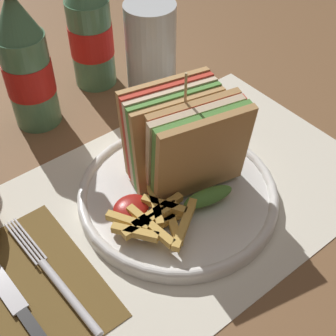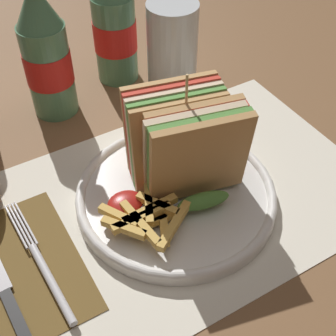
{
  "view_description": "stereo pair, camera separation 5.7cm",
  "coord_description": "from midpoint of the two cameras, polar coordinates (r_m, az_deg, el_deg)",
  "views": [
    {
      "loc": [
        -0.28,
        -0.3,
        0.44
      ],
      "look_at": [
        -0.03,
        0.02,
        0.04
      ],
      "focal_mm": 50.0,
      "sensor_mm": 36.0,
      "label": 1
    },
    {
      "loc": [
        -0.23,
        -0.33,
        0.44
      ],
      "look_at": [
        -0.03,
        0.02,
        0.04
      ],
      "focal_mm": 50.0,
      "sensor_mm": 36.0,
      "label": 2
    }
  ],
  "objects": [
    {
      "name": "coke_bottle_near",
      "position": [
        0.68,
        -19.29,
        11.78
      ],
      "size": [
        0.07,
        0.07,
        0.22
      ],
      "color": "#4C7F5B",
      "rests_on": "ground_plane"
    },
    {
      "name": "club_sandwich",
      "position": [
        0.55,
        -0.95,
        3.02
      ],
      "size": [
        0.13,
        0.13,
        0.15
      ],
      "color": "tan",
      "rests_on": "plate_main"
    },
    {
      "name": "placemat",
      "position": [
        0.59,
        -0.66,
        -3.56
      ],
      "size": [
        0.47,
        0.32,
        0.0
      ],
      "color": "silver",
      "rests_on": "ground_plane"
    },
    {
      "name": "plate_main",
      "position": [
        0.58,
        -1.58,
        -3.32
      ],
      "size": [
        0.25,
        0.25,
        0.02
      ],
      "color": "white",
      "rests_on": "ground_plane"
    },
    {
      "name": "fork",
      "position": [
        0.53,
        -16.21,
        -13.62
      ],
      "size": [
        0.02,
        0.18,
        0.01
      ],
      "rotation": [
        0.0,
        0.0,
        0.04
      ],
      "color": "silver",
      "rests_on": "napkin"
    },
    {
      "name": "coke_bottle_far",
      "position": [
        0.75,
        -11.78,
        16.35
      ],
      "size": [
        0.07,
        0.07,
        0.22
      ],
      "color": "#4C7F5B",
      "rests_on": "ground_plane"
    },
    {
      "name": "fries_pile",
      "position": [
        0.53,
        -4.42,
        -6.44
      ],
      "size": [
        0.1,
        0.09,
        0.02
      ],
      "color": "gold",
      "rests_on": "plate_main"
    },
    {
      "name": "ground_plane",
      "position": [
        0.6,
        0.57,
        -2.7
      ],
      "size": [
        4.0,
        4.0,
        0.0
      ],
      "primitive_type": "plane",
      "color": "brown"
    },
    {
      "name": "napkin",
      "position": [
        0.54,
        -19.18,
        -13.8
      ],
      "size": [
        0.13,
        0.19,
        0.0
      ],
      "color": "brown",
      "rests_on": "ground_plane"
    },
    {
      "name": "knife",
      "position": [
        0.53,
        -21.38,
        -14.88
      ],
      "size": [
        0.02,
        0.2,
        0.0
      ],
      "rotation": [
        0.0,
        0.0,
        0.04
      ],
      "color": "black",
      "rests_on": "napkin"
    },
    {
      "name": "glass_near",
      "position": [
        0.74,
        -4.36,
        13.76
      ],
      "size": [
        0.08,
        0.08,
        0.14
      ],
      "color": "silver",
      "rests_on": "ground_plane"
    },
    {
      "name": "ketchup_blob",
      "position": [
        0.55,
        -7.52,
        -4.95
      ],
      "size": [
        0.04,
        0.04,
        0.02
      ],
      "color": "maroon",
      "rests_on": "plate_main"
    }
  ]
}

